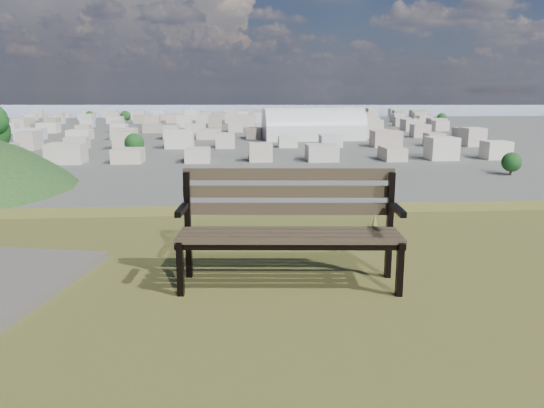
{
  "coord_description": "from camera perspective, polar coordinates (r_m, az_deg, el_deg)",
  "views": [
    {
      "loc": [
        0.67,
        -3.01,
        26.65
      ],
      "look_at": [
        1.14,
        3.29,
        25.3
      ],
      "focal_mm": 35.0,
      "sensor_mm": 36.0,
      "label": 1
    }
  ],
  "objects": [
    {
      "name": "city_blocks",
      "position": [
        398.13,
        -4.37,
        8.73
      ],
      "size": [
        395.0,
        361.0,
        7.0
      ],
      "color": "beige",
      "rests_on": "ground"
    },
    {
      "name": "arena",
      "position": [
        296.62,
        4.44,
        7.97
      ],
      "size": [
        56.35,
        26.85,
        23.18
      ],
      "rotation": [
        0.0,
        0.0,
        0.07
      ],
      "color": "silver",
      "rests_on": "ground"
    },
    {
      "name": "far_hills",
      "position": [
        1407.28,
        -6.89,
        11.97
      ],
      "size": [
        2050.0,
        340.0,
        60.0
      ],
      "color": "#A2AFC9",
      "rests_on": "ground"
    },
    {
      "name": "bay_water",
      "position": [
        903.4,
        -4.34,
        10.38
      ],
      "size": [
        2400.0,
        700.0,
        0.12
      ],
      "primitive_type": "cube",
      "color": "#8392A6",
      "rests_on": "ground"
    },
    {
      "name": "city_trees",
      "position": [
        323.88,
        -9.1,
        8.09
      ],
      "size": [
        406.52,
        387.2,
        9.98
      ],
      "color": "#37221B",
      "rests_on": "ground"
    },
    {
      "name": "park_bench",
      "position": [
        4.57,
        1.86,
        -1.85
      ],
      "size": [
        1.92,
        0.75,
        0.98
      ],
      "rotation": [
        0.0,
        0.0,
        -0.08
      ],
      "color": "#3D3223",
      "rests_on": "hilltop_mesa"
    }
  ]
}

